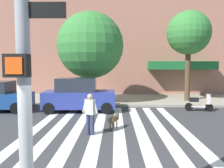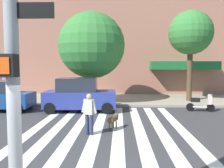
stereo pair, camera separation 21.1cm
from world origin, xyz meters
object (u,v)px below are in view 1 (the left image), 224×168
Objects in this scene: traffic_light_pole at (21,3)px; street_tree_middle at (189,33)px; pedestrian_dog_walker at (90,112)px; parked_car_behind_first at (79,95)px; dog_on_leash at (114,119)px; parked_scooter at (199,103)px; street_tree_nearest at (90,45)px.

street_tree_middle is at bearing 65.77° from traffic_light_pole.
street_tree_middle is 11.18m from pedestrian_dog_walker.
parked_car_behind_first is 9.23m from street_tree_middle.
pedestrian_dog_walker is at bearing -139.12° from dog_on_leash.
parked_scooter is at bearing 1.07° from parked_car_behind_first.
parked_scooter is at bearing -18.88° from street_tree_nearest.
street_tree_nearest is (0.46, 2.46, 3.18)m from parked_car_behind_first.
parked_car_behind_first is 0.65× the size of street_tree_middle.
parked_scooter is at bearing -94.79° from street_tree_middle.
parked_car_behind_first reaches higher than pedestrian_dog_walker.
dog_on_leash is at bearing -75.36° from street_tree_nearest.
dog_on_leash is at bearing 80.92° from traffic_light_pole.
street_tree_middle is at bearing 24.60° from parked_car_behind_first.
street_tree_nearest is at bearing 92.38° from traffic_light_pole.
traffic_light_pole is 13.48m from street_tree_nearest.
pedestrian_dog_walker is (0.18, 6.21, -2.59)m from traffic_light_pole.
street_tree_middle is (7.52, 3.44, 4.11)m from parked_car_behind_first.
traffic_light_pole is 0.88× the size of street_tree_middle.
street_tree_middle is (0.28, 3.31, 4.59)m from parked_scooter.
pedestrian_dog_walker is at bearing -84.16° from street_tree_nearest.
pedestrian_dog_walker is 1.71× the size of dog_on_leash.
street_tree_middle reaches higher than street_tree_nearest.
street_tree_middle is (6.50, 14.44, 1.55)m from traffic_light_pole.
parked_scooter is 7.81m from pedestrian_dog_walker.
parked_car_behind_first reaches higher than dog_on_leash.
pedestrian_dog_walker is at bearing -75.97° from parked_car_behind_first.
street_tree_middle reaches higher than parked_scooter.
traffic_light_pole is 11.34m from parked_car_behind_first.
street_tree_middle is 4.00× the size of pedestrian_dog_walker.
traffic_light_pole is at bearing -119.20° from parked_scooter.
dog_on_leash is (2.14, -3.98, -0.51)m from parked_car_behind_first.
pedestrian_dog_walker is (0.74, -7.25, -3.21)m from street_tree_nearest.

